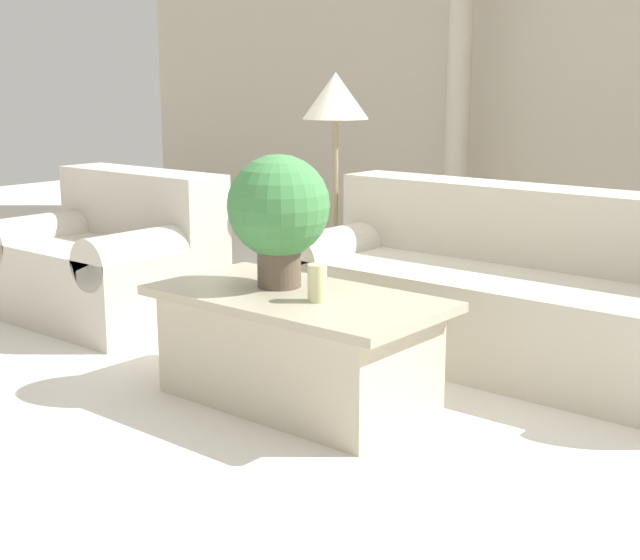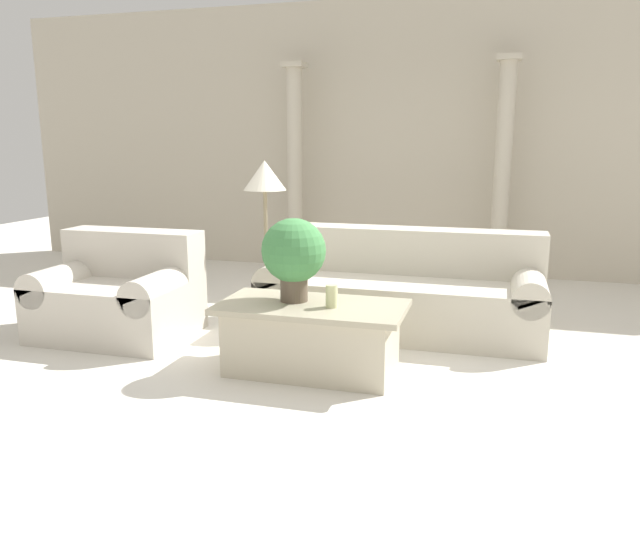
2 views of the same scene
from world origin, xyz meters
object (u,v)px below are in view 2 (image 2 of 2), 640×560
object	(u,v)px
coffee_table	(312,337)
floor_lamp	(265,183)
potted_plant	(294,253)
loveseat	(120,293)
sofa_long	(402,291)

from	to	relation	value
coffee_table	floor_lamp	bearing A→B (deg)	122.60
coffee_table	potted_plant	world-z (taller)	potted_plant
coffee_table	potted_plant	xyz separation A→B (m)	(-0.15, 0.05, 0.58)
loveseat	coffee_table	distance (m)	1.82
sofa_long	potted_plant	world-z (taller)	potted_plant
sofa_long	coffee_table	distance (m)	1.24
loveseat	coffee_table	world-z (taller)	loveseat
coffee_table	potted_plant	bearing A→B (deg)	160.00
potted_plant	floor_lamp	size ratio (longest dim) A/B	0.41
potted_plant	floor_lamp	xyz separation A→B (m)	(-0.68, 1.24, 0.39)
loveseat	sofa_long	bearing A→B (deg)	18.88
sofa_long	coffee_table	world-z (taller)	sofa_long
sofa_long	coffee_table	xyz separation A→B (m)	(-0.44, -1.15, -0.09)
sofa_long	coffee_table	bearing A→B (deg)	-111.01
potted_plant	sofa_long	bearing A→B (deg)	61.81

